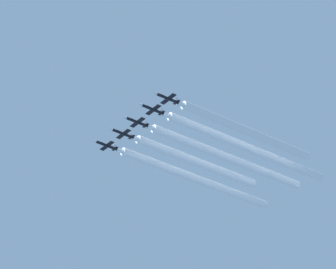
# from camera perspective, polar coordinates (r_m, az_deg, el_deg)

# --- Properties ---
(jet_far_left) EXTENTS (8.81, 12.83, 3.08)m
(jet_far_left) POSITION_cam_1_polar(r_m,az_deg,el_deg) (430.13, -0.08, 1.98)
(jet_far_left) COLOR black
(jet_inner_left) EXTENTS (8.81, 12.83, 3.08)m
(jet_inner_left) POSITION_cam_1_polar(r_m,az_deg,el_deg) (437.48, -0.89, 1.38)
(jet_inner_left) COLOR black
(jet_center) EXTENTS (8.81, 12.83, 3.08)m
(jet_center) POSITION_cam_1_polar(r_m,az_deg,el_deg) (445.29, -1.74, 0.70)
(jet_center) COLOR black
(jet_inner_right) EXTENTS (8.81, 12.83, 3.08)m
(jet_inner_right) POSITION_cam_1_polar(r_m,az_deg,el_deg) (453.91, -2.49, 0.07)
(jet_inner_right) COLOR black
(jet_far_right) EXTENTS (8.81, 12.83, 3.08)m
(jet_far_right) POSITION_cam_1_polar(r_m,az_deg,el_deg) (462.19, -3.38, -0.57)
(jet_far_right) COLOR black
(smoke_trail_far_left) EXTENTS (3.80, 71.64, 3.80)m
(smoke_trail_far_left) POSITION_cam_1_polar(r_m,az_deg,el_deg) (452.03, 4.17, 0.20)
(smoke_trail_far_left) COLOR white
(smoke_trail_inner_left) EXTENTS (3.80, 89.75, 3.80)m
(smoke_trail_inner_left) POSITION_cam_1_polar(r_m,az_deg,el_deg) (464.08, 4.20, -0.68)
(smoke_trail_inner_left) COLOR white
(smoke_trail_center) EXTENTS (3.80, 85.52, 3.80)m
(smoke_trail_center) POSITION_cam_1_polar(r_m,az_deg,el_deg) (470.29, 3.12, -1.21)
(smoke_trail_center) COLOR white
(smoke_trail_inner_right) EXTENTS (3.80, 67.67, 3.80)m
(smoke_trail_inner_right) POSITION_cam_1_polar(r_m,az_deg,el_deg) (473.73, 1.47, -1.45)
(smoke_trail_inner_right) COLOR white
(smoke_trail_far_right) EXTENTS (3.80, 86.38, 3.80)m
(smoke_trail_far_right) POSITION_cam_1_polar(r_m,az_deg,el_deg) (486.58, 1.43, -2.37)
(smoke_trail_far_right) COLOR white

